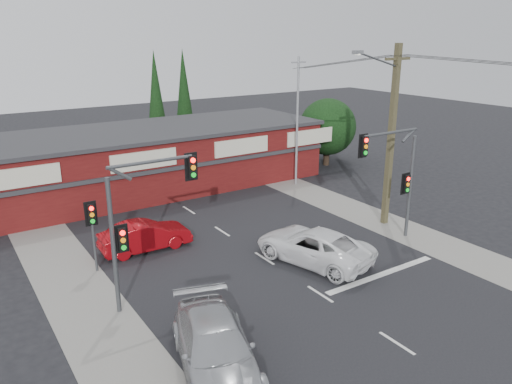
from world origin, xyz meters
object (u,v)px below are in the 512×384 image
white_suv (313,246)px  red_sedan (145,236)px  silver_suv (216,348)px  shop_building (137,160)px  utility_pole (390,131)px

white_suv → red_sedan: size_ratio=1.28×
silver_suv → shop_building: (5.07, 20.26, 1.30)m
white_suv → shop_building: 15.96m
white_suv → utility_pole: bearing=178.6°
shop_building → utility_pole: utility_pole is taller
red_sedan → silver_suv: bearing=172.0°
red_sedan → utility_pole: 14.18m
shop_building → utility_pole: bearing=-56.2°
red_sedan → shop_building: shop_building is taller
silver_suv → utility_pole: size_ratio=0.57×
white_suv → shop_building: (-2.80, 15.66, 1.33)m
shop_building → red_sedan: bearing=-108.9°
white_suv → silver_suv: 9.12m
shop_building → white_suv: bearing=-79.9°
silver_suv → utility_pole: utility_pole is taller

